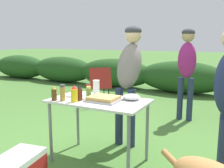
# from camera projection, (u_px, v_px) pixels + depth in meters

# --- Properties ---
(ground_plane) EXTENTS (60.00, 60.00, 0.00)m
(ground_plane) POSITION_uv_depth(u_px,v_px,m) (99.00, 161.00, 2.95)
(ground_plane) COLOR #477533
(shrub_hedge) EXTENTS (14.40, 0.90, 0.86)m
(shrub_hedge) POSITION_uv_depth(u_px,v_px,m) (181.00, 77.00, 6.68)
(shrub_hedge) COLOR #234C1E
(shrub_hedge) RESTS_ON ground
(folding_table) EXTENTS (1.10, 0.64, 0.74)m
(folding_table) POSITION_uv_depth(u_px,v_px,m) (99.00, 106.00, 2.83)
(folding_table) COLOR silver
(folding_table) RESTS_ON ground
(food_tray) EXTENTS (0.35, 0.29, 0.06)m
(food_tray) POSITION_uv_depth(u_px,v_px,m) (104.00, 99.00, 2.76)
(food_tray) COLOR #9E9EA3
(food_tray) RESTS_ON folding_table
(plate_stack) EXTENTS (0.20, 0.20, 0.02)m
(plate_stack) POSITION_uv_depth(u_px,v_px,m) (75.00, 95.00, 3.01)
(plate_stack) COLOR white
(plate_stack) RESTS_ON folding_table
(mixing_bowl) EXTENTS (0.20, 0.20, 0.07)m
(mixing_bowl) POSITION_uv_depth(u_px,v_px,m) (132.00, 97.00, 2.82)
(mixing_bowl) COLOR silver
(mixing_bowl) RESTS_ON folding_table
(paper_cup_stack) EXTENTS (0.08, 0.08, 0.18)m
(paper_cup_stack) POSITION_uv_depth(u_px,v_px,m) (96.00, 87.00, 3.09)
(paper_cup_stack) COLOR white
(paper_cup_stack) RESTS_ON folding_table
(bbq_sauce_bottle) EXTENTS (0.07, 0.07, 0.17)m
(bbq_sauce_bottle) POSITION_uv_depth(u_px,v_px,m) (79.00, 93.00, 2.78)
(bbq_sauce_bottle) COLOR #562314
(bbq_sauce_bottle) RESTS_ON folding_table
(mustard_bottle) EXTENTS (0.08, 0.08, 0.18)m
(mustard_bottle) POSITION_uv_depth(u_px,v_px,m) (74.00, 94.00, 2.72)
(mustard_bottle) COLOR yellow
(mustard_bottle) RESTS_ON folding_table
(relish_jar) EXTENTS (0.06, 0.06, 0.14)m
(relish_jar) POSITION_uv_depth(u_px,v_px,m) (89.00, 93.00, 2.89)
(relish_jar) COLOR olive
(relish_jar) RESTS_ON folding_table
(spice_jar) EXTENTS (0.06, 0.06, 0.18)m
(spice_jar) POSITION_uv_depth(u_px,v_px,m) (63.00, 93.00, 2.77)
(spice_jar) COLOR #B2893D
(spice_jar) RESTS_ON folding_table
(beer_bottle) EXTENTS (0.06, 0.06, 0.17)m
(beer_bottle) POSITION_uv_depth(u_px,v_px,m) (54.00, 93.00, 2.79)
(beer_bottle) COLOR brown
(beer_bottle) RESTS_ON folding_table
(standing_person_in_dark_puffer) EXTENTS (0.33, 0.46, 1.60)m
(standing_person_in_dark_puffer) POSITION_uv_depth(u_px,v_px,m) (129.00, 70.00, 3.32)
(standing_person_in_dark_puffer) COLOR #232D4C
(standing_person_in_dark_puffer) RESTS_ON ground
(standing_person_with_beanie) EXTENTS (0.33, 0.25, 1.60)m
(standing_person_with_beanie) POSITION_uv_depth(u_px,v_px,m) (187.00, 63.00, 4.30)
(standing_person_with_beanie) COLOR #232D4C
(standing_person_with_beanie) RESTS_ON ground
(camp_chair_near_hedge) EXTENTS (0.74, 0.74, 0.83)m
(camp_chair_near_hedge) POSITION_uv_depth(u_px,v_px,m) (99.00, 84.00, 5.46)
(camp_chair_near_hedge) COLOR maroon
(camp_chair_near_hedge) RESTS_ON ground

